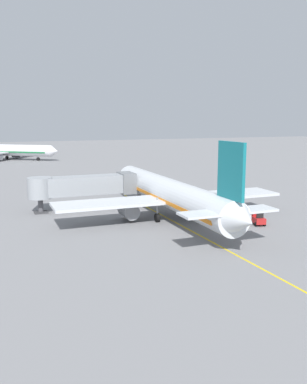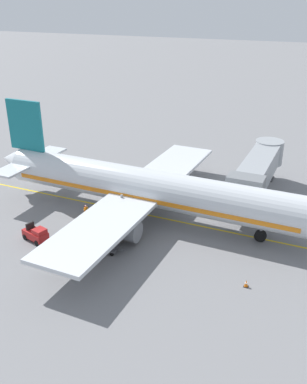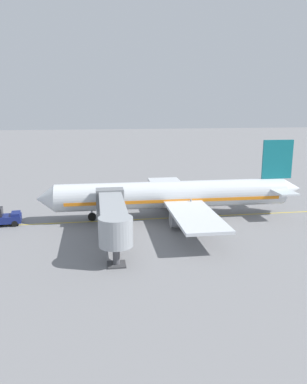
# 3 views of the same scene
# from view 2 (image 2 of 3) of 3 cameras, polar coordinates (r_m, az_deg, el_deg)

# --- Properties ---
(ground_plane) EXTENTS (400.00, 400.00, 0.00)m
(ground_plane) POSITION_cam_2_polar(r_m,az_deg,el_deg) (44.44, -0.66, -3.10)
(ground_plane) COLOR slate
(gate_lead_in_line) EXTENTS (0.24, 80.00, 0.01)m
(gate_lead_in_line) POSITION_cam_2_polar(r_m,az_deg,el_deg) (44.44, -0.66, -3.10)
(gate_lead_in_line) COLOR gold
(gate_lead_in_line) RESTS_ON ground
(parked_airliner) EXTENTS (30.07, 37.24, 10.63)m
(parked_airliner) POSITION_cam_2_polar(r_m,az_deg,el_deg) (42.77, -0.75, 0.49)
(parked_airliner) COLOR silver
(parked_airliner) RESTS_ON ground
(jet_bridge) EXTENTS (15.12, 3.50, 4.98)m
(jet_bridge) POSITION_cam_2_polar(r_m,az_deg,el_deg) (48.39, 13.79, 3.03)
(jet_bridge) COLOR #93999E
(jet_bridge) RESTS_ON ground
(baggage_tug_lead) EXTENTS (1.82, 2.72, 1.62)m
(baggage_tug_lead) POSITION_cam_2_polar(r_m,az_deg,el_deg) (41.08, -15.34, -5.39)
(baggage_tug_lead) COLOR #B21E1E
(baggage_tug_lead) RESTS_ON ground
(baggage_cart_front) EXTENTS (1.59, 2.97, 1.58)m
(baggage_cart_front) POSITION_cam_2_polar(r_m,az_deg,el_deg) (38.18, -6.44, -6.63)
(baggage_cart_front) COLOR #4C4C51
(baggage_cart_front) RESTS_ON ground
(baggage_cart_second_in_train) EXTENTS (1.59, 2.97, 1.58)m
(baggage_cart_second_in_train) POSITION_cam_2_polar(r_m,az_deg,el_deg) (39.58, -9.98, -5.66)
(baggage_cart_second_in_train) COLOR #4C4C51
(baggage_cart_second_in_train) RESTS_ON ground
(ground_crew_wing_walker) EXTENTS (0.72, 0.24, 1.69)m
(ground_crew_wing_walker) POSITION_cam_2_polar(r_m,az_deg,el_deg) (43.56, -8.96, -2.62)
(ground_crew_wing_walker) COLOR #232328
(ground_crew_wing_walker) RESTS_ON ground
(safety_cone_nose_left) EXTENTS (0.36, 0.36, 0.59)m
(safety_cone_nose_left) POSITION_cam_2_polar(r_m,az_deg,el_deg) (34.82, 12.21, -11.80)
(safety_cone_nose_left) COLOR black
(safety_cone_nose_left) RESTS_ON ground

